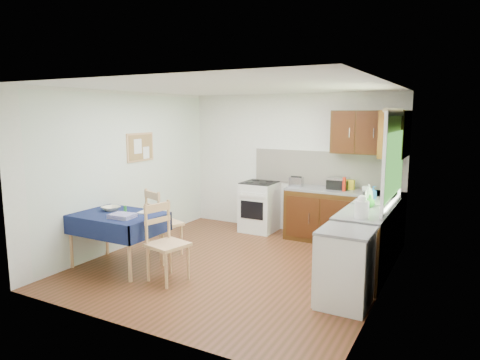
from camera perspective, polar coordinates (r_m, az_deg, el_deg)
The scene contains 33 objects.
floor at distance 6.25m, azimuth -0.54°, elevation -11.28°, with size 4.20×4.20×0.00m, color #492C13.
ceiling at distance 5.88m, azimuth -0.58°, elevation 12.25°, with size 4.00×4.20×0.02m, color silver.
wall_back at distance 7.82m, azimuth 6.88°, elevation 2.19°, with size 4.00×0.02×2.50m, color silver.
wall_front at distance 4.25m, azimuth -14.37°, elevation -3.71°, with size 4.00×0.02×2.50m, color silver.
wall_left at distance 7.11m, azimuth -14.83°, elevation 1.28°, with size 0.02×4.20×2.50m, color silver.
wall_right at distance 5.28m, azimuth 18.81°, elevation -1.46°, with size 0.02×4.20×2.50m, color silver.
base_cabinets at distance 6.79m, azimuth 14.88°, elevation -6.14°, with size 1.90×2.30×0.86m.
worktop_back at distance 7.28m, azimuth 13.67°, elevation -1.46°, with size 1.90×0.60×0.04m, color slate.
worktop_right at distance 6.03m, azimuth 16.86°, elevation -3.70°, with size 0.60×1.70×0.04m, color slate.
worktop_corner at distance 7.15m, azimuth 18.72°, elevation -1.87°, with size 0.60×0.60×0.04m, color slate.
splashback at distance 7.61m, azimuth 11.39°, elevation 1.50°, with size 2.70×0.02×0.60m, color white.
upper_cabinets at distance 7.07m, azimuth 17.71°, elevation 6.00°, with size 1.20×0.85×0.70m.
stove at distance 7.88m, azimuth 2.58°, elevation -3.54°, with size 0.60×0.61×0.92m.
window at distance 5.92m, azimuth 19.87°, elevation 3.47°, with size 0.04×1.48×1.26m.
fridge at distance 5.03m, azimuth 13.83°, elevation -11.32°, with size 0.58×0.60×0.89m.
corkboard at distance 7.28m, azimuth -13.16°, elevation 4.28°, with size 0.04×0.62×0.47m.
dining_table at distance 6.24m, azimuth -16.21°, elevation -5.22°, with size 1.28×0.87×0.78m.
chair_far at distance 6.63m, azimuth -10.46°, elevation -5.34°, with size 0.58×0.58×1.03m.
chair_near at distance 5.66m, azimuth -9.97°, elevation -7.86°, with size 0.54×0.54×1.02m.
toaster at distance 7.48m, azimuth 7.50°, elevation -0.21°, with size 0.23×0.14×0.18m.
sandwich_press at distance 7.34m, azimuth 12.97°, elevation -0.43°, with size 0.33×0.29×0.20m.
sauce_bottle at distance 7.14m, azimuth 13.71°, elevation -0.55°, with size 0.05×0.05×0.23m, color red.
yellow_packet at distance 7.33m, azimuth 14.53°, elevation -0.62°, with size 0.12×0.08×0.16m, color yellow.
dish_rack at distance 6.30m, azimuth 16.82°, elevation -2.77°, with size 0.42×0.32×0.20m.
kettle at distance 5.38m, azimuth 15.94°, elevation -3.58°, with size 0.17×0.17×0.29m.
cup at distance 7.12m, azimuth 16.48°, elevation -1.21°, with size 0.13×0.13×0.10m, color white.
soap_bottle_a at distance 6.19m, azimuth 16.79°, elevation -1.88°, with size 0.11×0.11×0.28m, color silver.
soap_bottle_b at distance 6.63m, azimuth 17.32°, elevation -1.61°, with size 0.08×0.09×0.19m, color blue.
soap_bottle_c at distance 6.04m, azimuth 16.94°, elevation -2.68°, with size 0.13×0.13×0.17m, color green.
plate_bowl at distance 6.40m, azimuth -16.85°, elevation -3.65°, with size 0.24×0.24×0.06m, color beige.
book at distance 6.19m, azimuth -13.21°, elevation -4.15°, with size 0.16×0.21×0.02m, color white.
spice_jar at distance 6.26m, azimuth -15.06°, elevation -3.74°, with size 0.04×0.04×0.09m, color #24862A.
tea_towel at distance 5.92m, azimuth -15.43°, elevation -4.63°, with size 0.31×0.25×0.06m, color navy.
Camera 1 is at (2.83, -5.14, 2.16)m, focal length 32.00 mm.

